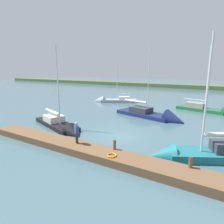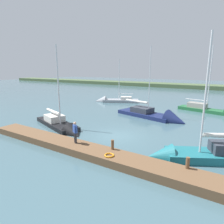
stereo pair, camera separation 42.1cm
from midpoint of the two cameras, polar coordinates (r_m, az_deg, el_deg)
name	(u,v)px [view 2 (the right image)]	position (r m, az deg, el deg)	size (l,w,h in m)	color
ground_plane	(116,136)	(18.31, 1.85, -7.02)	(200.00, 200.00, 0.00)	#42606B
far_shoreline	(201,89)	(68.03, 24.80, 6.28)	(180.00, 8.00, 2.40)	#4C603D
dock_pier	(85,150)	(14.74, -7.21, -10.97)	(20.28, 1.86, 0.55)	brown
mooring_post_near	(113,145)	(13.91, 1.03, -9.56)	(0.21, 0.21, 0.71)	brown
mooring_post_far	(188,163)	(12.33, 22.28, -13.66)	(0.22, 0.22, 0.68)	brown
life_ring_buoy	(109,155)	(13.04, 0.13, -12.57)	(0.66, 0.66, 0.10)	orange
sailboat_far_right	(195,157)	(14.97, 23.84, -11.91)	(7.31, 5.09, 9.29)	#1E6B75
sailboat_outer_mooring	(158,117)	(25.04, 13.78, -1.50)	(9.68, 4.65, 10.03)	navy
sailboat_mid_channel	(210,111)	(31.25, 27.07, 0.21)	(8.20, 3.57, 10.19)	#236638
sailboat_near_dock	(62,127)	(21.15, -14.02, -4.25)	(8.54, 4.53, 9.45)	black
sailboat_inner_slip	(113,101)	(36.83, 0.50, 3.19)	(8.31, 5.68, 8.95)	gray
person_on_dock	(75,131)	(15.05, -9.99, -5.50)	(0.58, 0.41, 1.68)	#28282D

